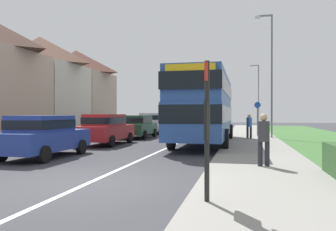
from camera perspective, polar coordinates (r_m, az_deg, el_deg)
ground_plane at (r=8.30m, az=-13.79°, el=-11.29°), size 120.00×120.00×0.00m
lane_marking_centre at (r=15.80m, az=-0.71°, el=-5.76°), size 0.14×60.00×0.01m
pavement_near_side at (r=13.40m, az=15.10°, el=-6.62°), size 3.20×68.00×0.12m
double_decker_bus at (r=18.42m, az=6.27°, el=1.75°), size 2.80×10.69×3.70m
parked_car_blue at (r=13.53m, az=-20.42°, el=-3.05°), size 1.88×4.27×1.60m
parked_car_red at (r=18.39m, az=-10.53°, el=-2.10°), size 1.90×4.42×1.65m
parked_car_dark_green at (r=23.16m, az=-5.21°, el=-1.71°), size 1.92×4.06×1.57m
parked_car_silver at (r=28.00m, az=-2.59°, el=-1.20°), size 1.94×4.43×1.74m
pedestrian_at_stop at (r=10.30m, az=15.95°, el=-3.57°), size 0.34×0.34×1.67m
pedestrian_walking_away at (r=21.76m, az=13.63°, el=-1.56°), size 0.34×0.34×1.67m
bus_stop_sign at (r=5.96m, az=6.64°, el=-0.91°), size 0.09×0.52×2.60m
cycle_route_sign at (r=24.68m, az=14.97°, el=-0.29°), size 0.44×0.08×2.52m
street_lamp_mid at (r=23.09m, az=16.99°, el=7.65°), size 1.14×0.20×8.15m
street_lamp_far at (r=42.38m, az=14.99°, el=3.93°), size 1.14×0.20×7.65m
house_terrace_far_side at (r=29.42m, az=-20.97°, el=4.79°), size 6.33×18.01×7.99m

